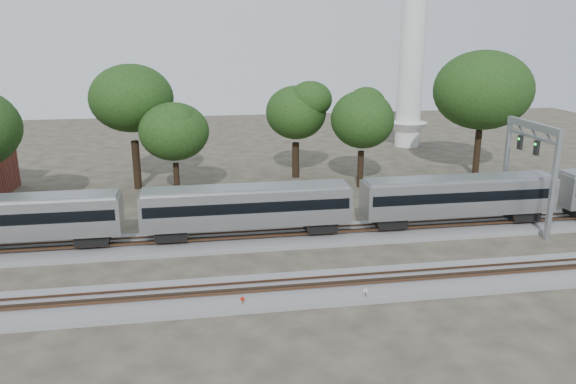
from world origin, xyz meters
name	(u,v)px	position (x,y,z in m)	size (l,w,h in m)	color
ground	(222,273)	(0.00, 0.00, 0.00)	(160.00, 160.00, 0.00)	#383328
track_far	(218,241)	(0.00, 6.00, 0.21)	(160.00, 5.00, 0.73)	slate
track_near	(225,295)	(0.00, -4.00, 0.21)	(160.00, 5.00, 0.73)	slate
train	(249,205)	(2.60, 6.00, 3.17)	(89.11, 3.07, 4.53)	#AFB2B7
switch_stand_red	(243,302)	(1.01, -5.85, 0.57)	(0.28, 0.08, 0.89)	#512D19
switch_stand_white	(366,294)	(8.94, -6.13, 0.61)	(0.30, 0.09, 0.96)	#512D19
switch_lever	(328,297)	(6.63, -5.31, 0.15)	(0.50, 0.30, 0.30)	#512D19
signal_gantry	(530,151)	(27.33, 6.00, 6.85)	(0.65, 7.73, 9.40)	gray
tree_3	(132,98)	(-8.03, 24.49, 10.02)	(10.19, 10.19, 14.37)	black
tree_4	(174,132)	(-3.58, 19.55, 7.12)	(7.26, 7.26, 10.23)	black
tree_5	(296,113)	(10.24, 26.66, 7.76)	(7.91, 7.91, 11.15)	black
tree_6	(362,120)	(16.62, 21.11, 7.60)	(7.75, 7.75, 10.92)	black
tree_7	(483,90)	(31.99, 23.84, 10.28)	(10.45, 10.45, 14.74)	black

